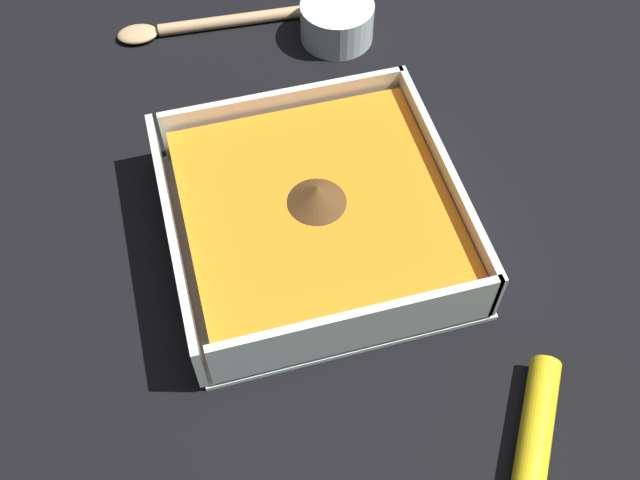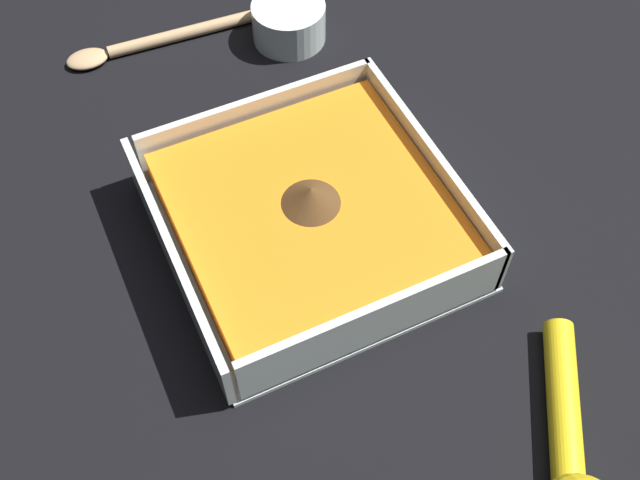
% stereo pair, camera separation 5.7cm
% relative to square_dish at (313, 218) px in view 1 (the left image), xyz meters
% --- Properties ---
extents(ground_plane, '(4.00, 4.00, 0.00)m').
position_rel_square_dish_xyz_m(ground_plane, '(-0.01, -0.00, -0.02)').
color(ground_plane, black).
extents(square_dish, '(0.22, 0.22, 0.06)m').
position_rel_square_dish_xyz_m(square_dish, '(0.00, 0.00, 0.00)').
color(square_dish, silver).
rests_on(square_dish, ground_plane).
extents(spice_bowl, '(0.07, 0.07, 0.04)m').
position_rel_square_dish_xyz_m(spice_bowl, '(0.23, -0.08, -0.01)').
color(spice_bowl, silver).
rests_on(spice_bowl, ground_plane).
extents(wooden_spoon, '(0.03, 0.22, 0.01)m').
position_rel_square_dish_xyz_m(wooden_spoon, '(0.27, 0.03, -0.02)').
color(wooden_spoon, tan).
rests_on(wooden_spoon, ground_plane).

